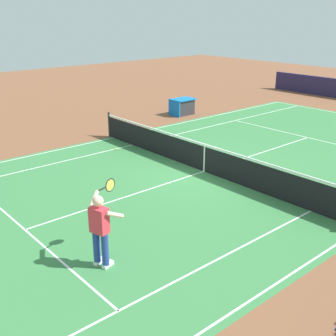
{
  "coord_description": "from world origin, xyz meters",
  "views": [
    {
      "loc": [
        9.94,
        9.59,
        5.16
      ],
      "look_at": [
        2.33,
        0.79,
        0.9
      ],
      "focal_mm": 45.86,
      "sensor_mm": 36.0,
      "label": 1
    }
  ],
  "objects_px": {
    "tennis_net": "(205,158)",
    "tennis_ball": "(116,149)",
    "tennis_player_near": "(100,227)",
    "equipment_cart_tarped": "(182,107)"
  },
  "relations": [
    {
      "from": "tennis_net",
      "to": "tennis_player_near",
      "type": "bearing_deg",
      "value": 24.44
    },
    {
      "from": "tennis_ball",
      "to": "tennis_net",
      "type": "bearing_deg",
      "value": 102.68
    },
    {
      "from": "tennis_player_near",
      "to": "tennis_ball",
      "type": "bearing_deg",
      "value": -126.43
    },
    {
      "from": "tennis_net",
      "to": "equipment_cart_tarped",
      "type": "distance_m",
      "value": 8.61
    },
    {
      "from": "tennis_player_near",
      "to": "tennis_ball",
      "type": "xyz_separation_m",
      "value": [
        -4.89,
        -6.63,
        -0.9
      ]
    },
    {
      "from": "tennis_net",
      "to": "tennis_ball",
      "type": "bearing_deg",
      "value": -77.32
    },
    {
      "from": "tennis_ball",
      "to": "equipment_cart_tarped",
      "type": "xyz_separation_m",
      "value": [
        -6.15,
        -2.82,
        0.4
      ]
    },
    {
      "from": "tennis_net",
      "to": "tennis_ball",
      "type": "distance_m",
      "value": 4.12
    },
    {
      "from": "tennis_net",
      "to": "equipment_cart_tarped",
      "type": "height_order",
      "value": "tennis_net"
    },
    {
      "from": "equipment_cart_tarped",
      "to": "tennis_ball",
      "type": "bearing_deg",
      "value": 24.63
    }
  ]
}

